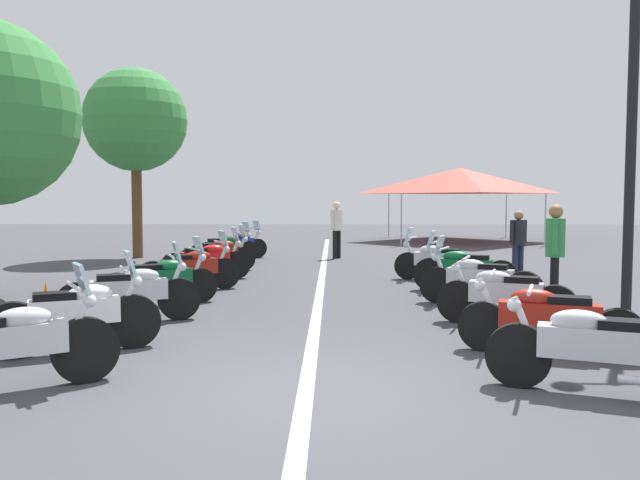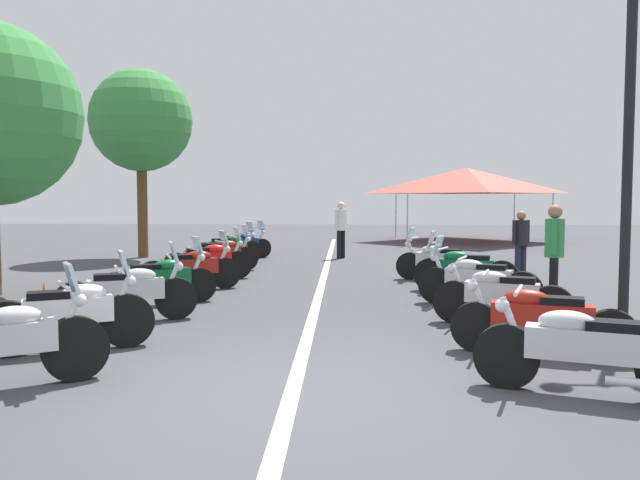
{
  "view_description": "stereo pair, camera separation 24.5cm",
  "coord_description": "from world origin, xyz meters",
  "px_view_note": "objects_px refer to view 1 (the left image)",
  "views": [
    {
      "loc": [
        -5.92,
        -0.26,
        1.87
      ],
      "look_at": [
        6.89,
        0.0,
        1.03
      ],
      "focal_mm": 35.62,
      "sensor_mm": 36.0,
      "label": 1
    },
    {
      "loc": [
        -5.92,
        -0.51,
        1.87
      ],
      "look_at": [
        6.89,
        0.0,
        1.03
      ],
      "focal_mm": 35.62,
      "sensor_mm": 36.0,
      "label": 2
    }
  ],
  "objects_px": {
    "bystander_2": "(337,225)",
    "roadside_tree_0": "(135,121)",
    "motorcycle_left_row_5": "(207,260)",
    "motorcycle_left_row_7": "(225,248)",
    "motorcycle_right_row_0": "(596,348)",
    "motorcycle_right_row_5": "(437,260)",
    "event_tent": "(459,181)",
    "traffic_cone_0": "(46,304)",
    "bystander_3": "(555,247)",
    "motorcycle_left_row_0": "(7,344)",
    "motorcycle_left_row_8": "(238,244)",
    "bystander_1": "(518,239)",
    "motorcycle_left_row_6": "(218,254)",
    "street_lamp_twin_globe": "(633,76)",
    "motorcycle_right_row_4": "(464,268)",
    "motorcycle_right_row_2": "(504,295)",
    "motorcycle_left_row_3": "(162,279)",
    "motorcycle_left_row_4": "(191,268)",
    "motorcycle_left_row_1": "(77,314)",
    "motorcycle_left_row_2": "(131,292)",
    "motorcycle_right_row_3": "(478,279)",
    "motorcycle_right_row_1": "(547,318)"
  },
  "relations": [
    {
      "from": "motorcycle_left_row_5",
      "to": "bystander_2",
      "type": "bearing_deg",
      "value": 38.12
    },
    {
      "from": "motorcycle_right_row_0",
      "to": "bystander_2",
      "type": "bearing_deg",
      "value": -60.0
    },
    {
      "from": "motorcycle_left_row_8",
      "to": "motorcycle_right_row_0",
      "type": "bearing_deg",
      "value": -101.22
    },
    {
      "from": "motorcycle_left_row_6",
      "to": "motorcycle_left_row_7",
      "type": "distance_m",
      "value": 1.86
    },
    {
      "from": "motorcycle_left_row_3",
      "to": "traffic_cone_0",
      "type": "relative_size",
      "value": 3.03
    },
    {
      "from": "motorcycle_left_row_7",
      "to": "motorcycle_right_row_5",
      "type": "relative_size",
      "value": 0.92
    },
    {
      "from": "motorcycle_right_row_5",
      "to": "motorcycle_left_row_1",
      "type": "bearing_deg",
      "value": 72.92
    },
    {
      "from": "bystander_3",
      "to": "motorcycle_left_row_0",
      "type": "bearing_deg",
      "value": -124.12
    },
    {
      "from": "motorcycle_left_row_0",
      "to": "motorcycle_right_row_0",
      "type": "distance_m",
      "value": 5.63
    },
    {
      "from": "traffic_cone_0",
      "to": "motorcycle_left_row_5",
      "type": "bearing_deg",
      "value": -15.93
    },
    {
      "from": "motorcycle_right_row_5",
      "to": "bystander_3",
      "type": "height_order",
      "value": "bystander_3"
    },
    {
      "from": "motorcycle_right_row_1",
      "to": "bystander_2",
      "type": "relative_size",
      "value": 1.17
    },
    {
      "from": "motorcycle_left_row_7",
      "to": "motorcycle_right_row_0",
      "type": "relative_size",
      "value": 0.89
    },
    {
      "from": "motorcycle_right_row_5",
      "to": "event_tent",
      "type": "height_order",
      "value": "event_tent"
    },
    {
      "from": "motorcycle_right_row_2",
      "to": "motorcycle_left_row_3",
      "type": "bearing_deg",
      "value": 4.05
    },
    {
      "from": "motorcycle_left_row_0",
      "to": "street_lamp_twin_globe",
      "type": "relative_size",
      "value": 0.36
    },
    {
      "from": "motorcycle_left_row_6",
      "to": "street_lamp_twin_globe",
      "type": "distance_m",
      "value": 10.51
    },
    {
      "from": "motorcycle_left_row_4",
      "to": "motorcycle_left_row_7",
      "type": "bearing_deg",
      "value": 63.71
    },
    {
      "from": "bystander_2",
      "to": "event_tent",
      "type": "height_order",
      "value": "event_tent"
    },
    {
      "from": "motorcycle_right_row_4",
      "to": "event_tent",
      "type": "xyz_separation_m",
      "value": [
        15.15,
        -2.89,
        2.17
      ]
    },
    {
      "from": "motorcycle_left_row_8",
      "to": "bystander_1",
      "type": "height_order",
      "value": "bystander_1"
    },
    {
      "from": "motorcycle_left_row_2",
      "to": "motorcycle_right_row_2",
      "type": "bearing_deg",
      "value": -21.79
    },
    {
      "from": "motorcycle_right_row_0",
      "to": "bystander_1",
      "type": "bearing_deg",
      "value": -81.45
    },
    {
      "from": "event_tent",
      "to": "motorcycle_right_row_4",
      "type": "bearing_deg",
      "value": 169.2
    },
    {
      "from": "roadside_tree_0",
      "to": "motorcycle_left_row_8",
      "type": "bearing_deg",
      "value": -96.46
    },
    {
      "from": "bystander_1",
      "to": "street_lamp_twin_globe",
      "type": "bearing_deg",
      "value": -33.96
    },
    {
      "from": "bystander_1",
      "to": "motorcycle_left_row_1",
      "type": "bearing_deg",
      "value": -77.77
    },
    {
      "from": "motorcycle_left_row_2",
      "to": "motorcycle_left_row_3",
      "type": "bearing_deg",
      "value": 67.97
    },
    {
      "from": "motorcycle_right_row_1",
      "to": "bystander_3",
      "type": "height_order",
      "value": "bystander_3"
    },
    {
      "from": "motorcycle_right_row_4",
      "to": "roadside_tree_0",
      "type": "relative_size",
      "value": 0.34
    },
    {
      "from": "motorcycle_right_row_5",
      "to": "traffic_cone_0",
      "type": "relative_size",
      "value": 3.17
    },
    {
      "from": "motorcycle_left_row_7",
      "to": "motorcycle_right_row_0",
      "type": "bearing_deg",
      "value": -98.0
    },
    {
      "from": "motorcycle_left_row_3",
      "to": "motorcycle_left_row_4",
      "type": "xyz_separation_m",
      "value": [
        1.74,
        -0.13,
        0.01
      ]
    },
    {
      "from": "motorcycle_right_row_3",
      "to": "traffic_cone_0",
      "type": "relative_size",
      "value": 3.26
    },
    {
      "from": "motorcycle_right_row_1",
      "to": "event_tent",
      "type": "bearing_deg",
      "value": -80.26
    },
    {
      "from": "bystander_1",
      "to": "roadside_tree_0",
      "type": "bearing_deg",
      "value": -147.96
    },
    {
      "from": "motorcycle_left_row_2",
      "to": "event_tent",
      "type": "xyz_separation_m",
      "value": [
        18.41,
        -8.54,
        2.18
      ]
    },
    {
      "from": "motorcycle_left_row_7",
      "to": "motorcycle_left_row_0",
      "type": "bearing_deg",
      "value": -123.29
    },
    {
      "from": "motorcycle_right_row_0",
      "to": "bystander_2",
      "type": "xyz_separation_m",
      "value": [
        13.77,
        2.39,
        0.59
      ]
    },
    {
      "from": "traffic_cone_0",
      "to": "bystander_2",
      "type": "distance_m",
      "value": 11.32
    },
    {
      "from": "motorcycle_left_row_3",
      "to": "bystander_1",
      "type": "relative_size",
      "value": 1.17
    },
    {
      "from": "traffic_cone_0",
      "to": "bystander_1",
      "type": "relative_size",
      "value": 0.39
    },
    {
      "from": "motorcycle_left_row_6",
      "to": "roadside_tree_0",
      "type": "relative_size",
      "value": 0.32
    },
    {
      "from": "motorcycle_left_row_7",
      "to": "motorcycle_right_row_1",
      "type": "height_order",
      "value": "motorcycle_left_row_7"
    },
    {
      "from": "traffic_cone_0",
      "to": "roadside_tree_0",
      "type": "bearing_deg",
      "value": 10.03
    },
    {
      "from": "bystander_2",
      "to": "roadside_tree_0",
      "type": "distance_m",
      "value": 7.08
    },
    {
      "from": "motorcycle_right_row_5",
      "to": "motorcycle_left_row_3",
      "type": "bearing_deg",
      "value": 54.21
    },
    {
      "from": "motorcycle_left_row_1",
      "to": "motorcycle_right_row_2",
      "type": "distance_m",
      "value": 5.88
    },
    {
      "from": "motorcycle_left_row_3",
      "to": "motorcycle_left_row_7",
      "type": "relative_size",
      "value": 1.04
    },
    {
      "from": "motorcycle_left_row_6",
      "to": "bystander_1",
      "type": "relative_size",
      "value": 1.19
    }
  ]
}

